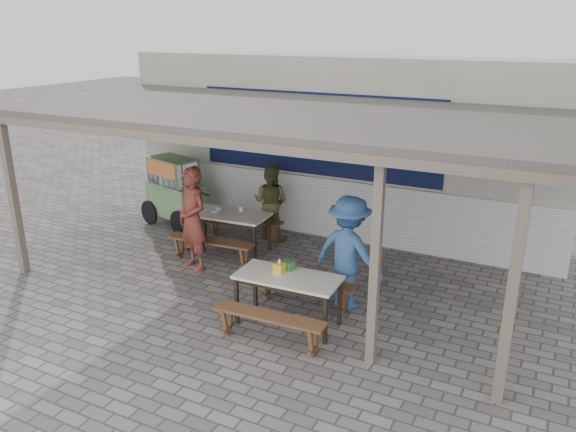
# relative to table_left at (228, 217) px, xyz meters

# --- Properties ---
(ground) EXTENTS (60.00, 60.00, 0.00)m
(ground) POSITION_rel_table_left_xyz_m (1.25, -1.40, -0.67)
(ground) COLOR slate
(ground) RESTS_ON ground
(back_wall) EXTENTS (9.00, 1.28, 3.50)m
(back_wall) POSITION_rel_table_left_xyz_m (1.25, 2.18, 1.05)
(back_wall) COLOR beige
(back_wall) RESTS_ON ground
(warung_roof) EXTENTS (9.00, 4.21, 2.81)m
(warung_roof) POSITION_rel_table_left_xyz_m (1.27, -0.50, 2.04)
(warung_roof) COLOR #514C45
(warung_roof) RESTS_ON ground
(table_left) EXTENTS (1.57, 0.85, 0.75)m
(table_left) POSITION_rel_table_left_xyz_m (0.00, 0.00, 0.00)
(table_left) COLOR silver
(table_left) RESTS_ON ground
(bench_left_street) EXTENTS (1.64, 0.40, 0.45)m
(bench_left_street) POSITION_rel_table_left_xyz_m (0.05, -0.64, -0.33)
(bench_left_street) COLOR brown
(bench_left_street) RESTS_ON ground
(bench_left_wall) EXTENTS (1.64, 0.40, 0.45)m
(bench_left_wall) POSITION_rel_table_left_xyz_m (-0.05, 0.64, -0.33)
(bench_left_wall) COLOR brown
(bench_left_wall) RESTS_ON ground
(table_right) EXTENTS (1.49, 0.75, 0.75)m
(table_right) POSITION_rel_table_left_xyz_m (2.24, -1.93, -0.00)
(table_right) COLOR silver
(table_right) RESTS_ON ground
(bench_right_street) EXTENTS (1.57, 0.35, 0.45)m
(bench_right_street) POSITION_rel_table_left_xyz_m (2.27, -2.54, -0.33)
(bench_right_street) COLOR brown
(bench_right_street) RESTS_ON ground
(bench_right_wall) EXTENTS (1.57, 0.35, 0.45)m
(bench_right_wall) POSITION_rel_table_left_xyz_m (2.22, -1.32, -0.33)
(bench_right_wall) COLOR brown
(bench_right_wall) RESTS_ON ground
(vendor_cart) EXTENTS (1.88, 1.05, 1.46)m
(vendor_cart) POSITION_rel_table_left_xyz_m (-1.76, 0.71, 0.12)
(vendor_cart) COLOR #83A56E
(vendor_cart) RESTS_ON ground
(patron_street_side) EXTENTS (0.78, 0.65, 1.82)m
(patron_street_side) POSITION_rel_table_left_xyz_m (-0.09, -0.93, 0.24)
(patron_street_side) COLOR brown
(patron_street_side) RESTS_ON ground
(patron_wall_side) EXTENTS (0.75, 0.60, 1.50)m
(patron_wall_side) POSITION_rel_table_left_xyz_m (0.38, 0.97, 0.08)
(patron_wall_side) COLOR brown
(patron_wall_side) RESTS_ON ground
(patron_right_table) EXTENTS (1.24, 0.87, 1.74)m
(patron_right_table) POSITION_rel_table_left_xyz_m (2.79, -1.03, 0.19)
(patron_right_table) COLOR #315990
(patron_right_table) RESTS_ON ground
(tissue_box) EXTENTS (0.15, 0.15, 0.14)m
(tissue_box) POSITION_rel_table_left_xyz_m (2.09, -1.89, 0.14)
(tissue_box) COLOR gold
(tissue_box) RESTS_ON table_right
(donation_box) EXTENTS (0.20, 0.15, 0.12)m
(donation_box) POSITION_rel_table_left_xyz_m (2.14, -1.73, 0.14)
(donation_box) COLOR #367A3D
(donation_box) RESTS_ON table_right
(condiment_jar) EXTENTS (0.07, 0.07, 0.08)m
(condiment_jar) POSITION_rel_table_left_xyz_m (0.15, 0.24, 0.12)
(condiment_jar) COLOR white
(condiment_jar) RESTS_ON table_left
(condiment_bowl) EXTENTS (0.20, 0.20, 0.05)m
(condiment_bowl) POSITION_rel_table_left_xyz_m (-0.25, -0.01, 0.10)
(condiment_bowl) COLOR silver
(condiment_bowl) RESTS_ON table_left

